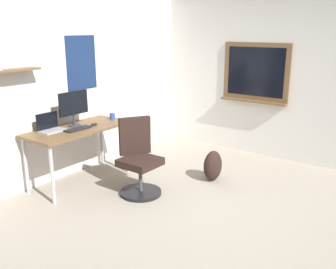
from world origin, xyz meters
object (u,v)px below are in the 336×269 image
at_px(keyboard, 78,129).
at_px(coffee_mug, 112,116).
at_px(office_chair, 139,162).
at_px(desk, 79,133).
at_px(computer_mouse, 94,124).
at_px(monitor_primary, 74,106).
at_px(backpack, 213,166).
at_px(laptop, 50,127).

bearing_deg(keyboard, coffee_mug, 4.24).
distance_m(office_chair, coffee_mug, 0.99).
relative_size(desk, computer_mouse, 13.53).
bearing_deg(keyboard, desk, 48.67).
bearing_deg(coffee_mug, office_chair, -115.57).
bearing_deg(monitor_primary, desk, -108.80).
xyz_separation_m(monitor_primary, coffee_mug, (0.57, -0.13, -0.22)).
bearing_deg(desk, monitor_primary, 71.20).
bearing_deg(backpack, keyboard, 131.44).
relative_size(desk, keyboard, 3.80).
xyz_separation_m(desk, keyboard, (-0.07, -0.08, 0.09)).
relative_size(laptop, backpack, 0.74).
xyz_separation_m(laptop, computer_mouse, (0.53, -0.23, -0.04)).
distance_m(monitor_primary, keyboard, 0.34).
relative_size(laptop, computer_mouse, 2.98).
distance_m(office_chair, laptop, 1.20).
bearing_deg(backpack, office_chair, 148.05).
xyz_separation_m(office_chair, monitor_primary, (-0.18, 0.96, 0.62)).
distance_m(coffee_mug, backpack, 1.58).
bearing_deg(keyboard, computer_mouse, -0.00).
bearing_deg(computer_mouse, laptop, 156.25).
relative_size(monitor_primary, coffee_mug, 5.04).
xyz_separation_m(keyboard, backpack, (1.17, -1.33, -0.56)).
height_order(desk, computer_mouse, computer_mouse).
relative_size(monitor_primary, keyboard, 1.25).
distance_m(monitor_primary, computer_mouse, 0.36).
bearing_deg(backpack, laptop, 132.30).
bearing_deg(computer_mouse, coffee_mug, 7.23).
height_order(office_chair, computer_mouse, office_chair).
bearing_deg(keyboard, backpack, -48.56).
height_order(monitor_primary, coffee_mug, monitor_primary).
relative_size(keyboard, coffee_mug, 4.02).
height_order(monitor_primary, keyboard, monitor_primary).
distance_m(laptop, coffee_mug, 0.94).
xyz_separation_m(coffee_mug, backpack, (0.50, -1.38, -0.60)).
relative_size(desk, office_chair, 1.48).
height_order(keyboard, backpack, keyboard).
height_order(desk, monitor_primary, monitor_primary).
bearing_deg(laptop, monitor_primary, -7.80).
bearing_deg(computer_mouse, office_chair, -89.93).
bearing_deg(backpack, monitor_primary, 125.22).
relative_size(computer_mouse, backpack, 0.25).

